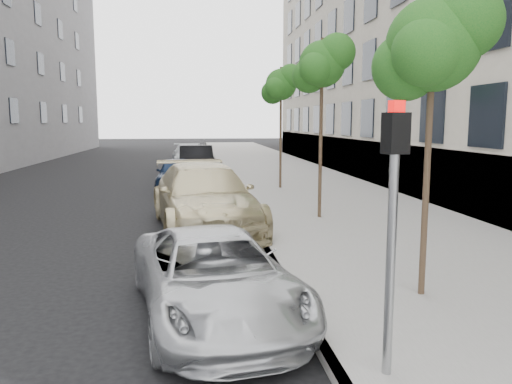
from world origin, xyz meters
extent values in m
plane|color=black|center=(0.00, 0.00, 0.00)|extent=(160.00, 160.00, 0.00)
cube|color=gray|center=(4.30, 24.00, 0.07)|extent=(6.40, 72.00, 0.14)
cube|color=#9E9B93|center=(1.18, 24.00, 0.07)|extent=(0.15, 72.00, 0.14)
cylinder|color=#38281C|center=(3.20, 1.50, 2.41)|extent=(0.10, 0.10, 4.55)
sphere|color=#16551A|center=(3.20, 1.50, 3.99)|extent=(1.39, 1.39, 1.39)
sphere|color=#16551A|center=(3.55, 1.30, 4.29)|extent=(1.12, 1.12, 1.12)
sphere|color=#16551A|center=(2.90, 1.75, 3.69)|extent=(1.05, 1.05, 1.05)
cylinder|color=#38281C|center=(3.20, 8.00, 2.63)|extent=(0.10, 0.10, 4.99)
sphere|color=#16551A|center=(3.20, 8.00, 4.43)|extent=(1.28, 1.28, 1.28)
sphere|color=#16551A|center=(3.55, 7.80, 4.73)|extent=(1.03, 1.03, 1.03)
sphere|color=#16551A|center=(2.90, 8.25, 4.13)|extent=(0.96, 0.96, 0.96)
cylinder|color=#38281C|center=(3.20, 14.50, 2.59)|extent=(0.10, 0.10, 4.90)
sphere|color=#16551A|center=(3.20, 14.50, 4.34)|extent=(1.26, 1.26, 1.26)
sphere|color=#16551A|center=(3.55, 14.30, 4.64)|extent=(1.01, 1.01, 1.01)
sphere|color=#16551A|center=(2.90, 14.75, 4.04)|extent=(0.95, 0.95, 0.95)
cylinder|color=#939699|center=(1.68, -0.86, 1.33)|extent=(0.10, 0.10, 2.39)
cube|color=black|center=(1.68, -0.86, 2.74)|extent=(0.28, 0.24, 0.42)
cube|color=red|center=(1.68, -0.86, 3.01)|extent=(0.16, 0.13, 0.12)
imported|color=silver|center=(-0.10, 1.29, 0.62)|extent=(2.78, 4.76, 1.24)
imported|color=beige|center=(-0.10, 7.33, 0.86)|extent=(3.22, 6.23, 1.73)
imported|color=#101E37|center=(-1.07, 15.45, 0.68)|extent=(1.74, 4.04, 1.36)
imported|color=black|center=(-0.22, 20.49, 0.81)|extent=(1.78, 4.91, 1.61)
imported|color=#A2A6AA|center=(-0.61, 26.05, 0.73)|extent=(2.41, 5.18, 1.46)
camera|label=1|loc=(-0.37, -5.75, 2.86)|focal=35.00mm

